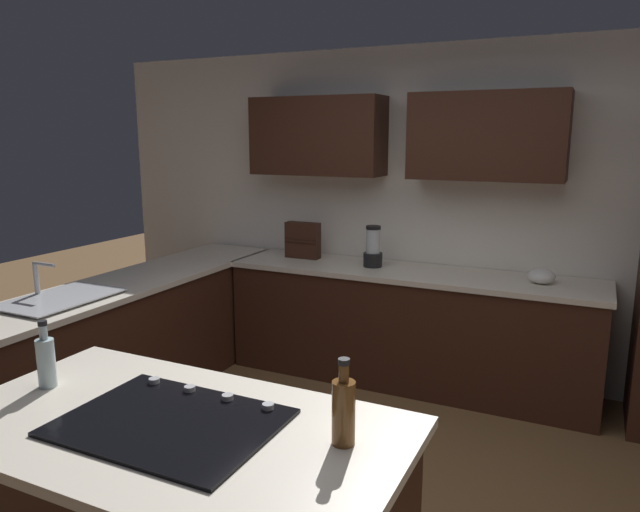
% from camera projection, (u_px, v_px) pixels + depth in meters
% --- Properties ---
extents(ground_plane, '(14.00, 14.00, 0.00)m').
position_uv_depth(ground_plane, '(326.00, 505.00, 3.09)').
color(ground_plane, brown).
extents(wall_back, '(6.00, 0.44, 2.60)m').
position_uv_depth(wall_back, '(428.00, 196.00, 4.64)').
color(wall_back, white).
rests_on(wall_back, ground).
extents(lower_cabinets_back, '(2.80, 0.60, 0.86)m').
position_uv_depth(lower_cabinets_back, '(407.00, 329.00, 4.56)').
color(lower_cabinets_back, '#381E14').
rests_on(lower_cabinets_back, ground).
extents(countertop_back, '(2.84, 0.64, 0.04)m').
position_uv_depth(countertop_back, '(409.00, 273.00, 4.47)').
color(countertop_back, silver).
rests_on(countertop_back, lower_cabinets_back).
extents(lower_cabinets_side, '(0.60, 2.90, 0.86)m').
position_uv_depth(lower_cabinets_side, '(131.00, 343.00, 4.25)').
color(lower_cabinets_side, '#381E14').
rests_on(lower_cabinets_side, ground).
extents(countertop_side, '(0.64, 2.94, 0.04)m').
position_uv_depth(countertop_side, '(127.00, 283.00, 4.16)').
color(countertop_side, silver).
rests_on(countertop_side, lower_cabinets_side).
extents(island_top, '(1.70, 0.93, 0.04)m').
position_uv_depth(island_top, '(170.00, 429.00, 2.09)').
color(island_top, silver).
rests_on(island_top, island_base).
extents(sink_unit, '(0.46, 0.70, 0.23)m').
position_uv_depth(sink_unit, '(59.00, 298.00, 3.66)').
color(sink_unit, '#515456').
rests_on(sink_unit, countertop_side).
extents(cooktop, '(0.76, 0.56, 0.03)m').
position_uv_depth(cooktop, '(171.00, 421.00, 2.09)').
color(cooktop, black).
rests_on(cooktop, island_top).
extents(blender, '(0.15, 0.15, 0.32)m').
position_uv_depth(blender, '(373.00, 249.00, 4.58)').
color(blender, black).
rests_on(blender, countertop_back).
extents(mixing_bowl, '(0.19, 0.19, 0.10)m').
position_uv_depth(mixing_bowl, '(542.00, 276.00, 4.08)').
color(mixing_bowl, white).
rests_on(mixing_bowl, countertop_back).
extents(spice_rack, '(0.29, 0.11, 0.30)m').
position_uv_depth(spice_rack, '(303.00, 240.00, 4.91)').
color(spice_rack, '#381E14').
rests_on(spice_rack, countertop_back).
extents(oil_bottle, '(0.07, 0.07, 0.28)m').
position_uv_depth(oil_bottle, '(46.00, 361.00, 2.38)').
color(oil_bottle, silver).
rests_on(oil_bottle, island_top).
extents(second_bottle, '(0.08, 0.08, 0.30)m').
position_uv_depth(second_bottle, '(344.00, 410.00, 1.93)').
color(second_bottle, brown).
rests_on(second_bottle, island_top).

